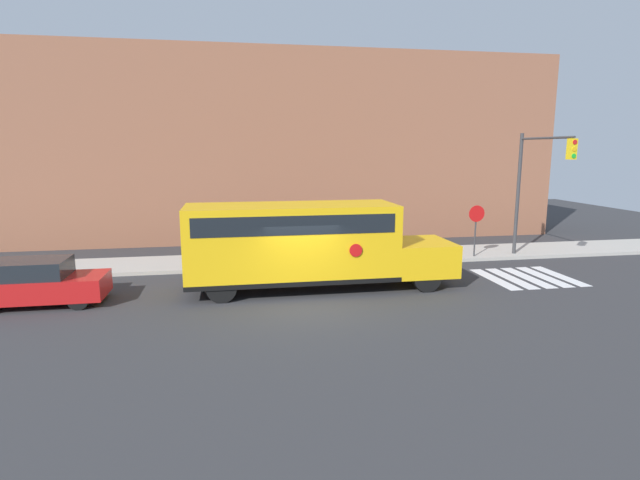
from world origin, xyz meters
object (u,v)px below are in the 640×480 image
object	(u,v)px
school_bus	(305,242)
stop_sign	(476,223)
traffic_light	(534,177)
parked_car	(37,283)

from	to	relation	value
school_bus	stop_sign	bearing A→B (deg)	22.55
school_bus	traffic_light	size ratio (longest dim) A/B	1.68
parked_car	traffic_light	world-z (taller)	traffic_light
school_bus	stop_sign	xyz separation A→B (m)	(8.34, 3.46, -0.07)
parked_car	traffic_light	size ratio (longest dim) A/B	0.71
school_bus	stop_sign	world-z (taller)	school_bus
parked_car	stop_sign	world-z (taller)	stop_sign
traffic_light	stop_sign	bearing A→B (deg)	157.92
stop_sign	traffic_light	size ratio (longest dim) A/B	0.44
parked_car	traffic_light	xyz separation A→B (m)	(19.25, 2.91, 3.04)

